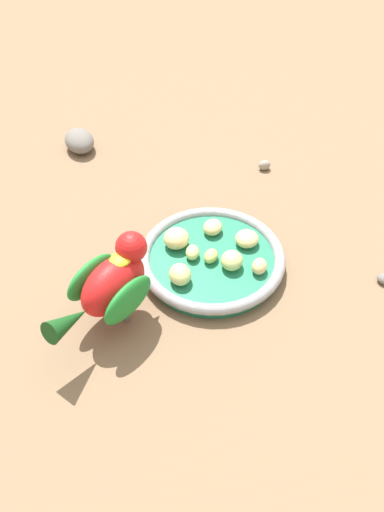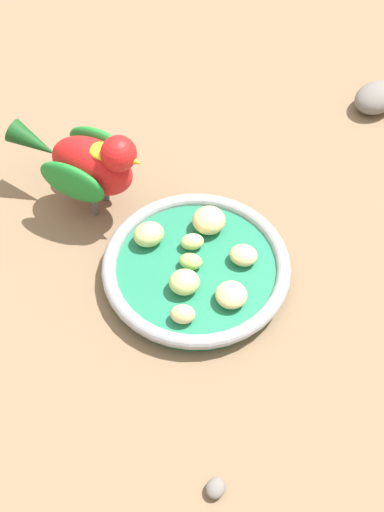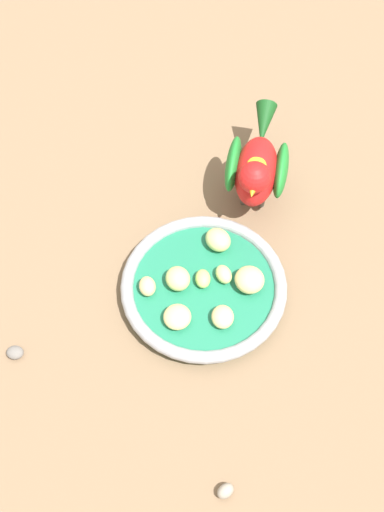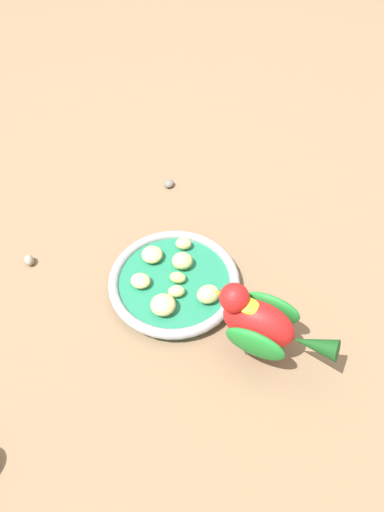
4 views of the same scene
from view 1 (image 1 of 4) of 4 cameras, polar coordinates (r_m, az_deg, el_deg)
name	(u,v)px [view 1 (image 1 of 4)]	position (r m, az deg, el deg)	size (l,w,h in m)	color
ground_plane	(208,276)	(0.84, 1.54, -1.93)	(4.00, 4.00, 0.00)	#7A6047
feeding_bowl	(213,260)	(0.84, 1.97, -0.36)	(0.21, 0.21, 0.03)	#1E7251
apple_piece_0	(176,238)	(0.85, -1.50, 1.68)	(0.04, 0.04, 0.03)	#E5C67F
apple_piece_1	(247,239)	(0.86, 5.23, 1.64)	(0.03, 0.03, 0.02)	#E5C67F
apple_piece_2	(213,256)	(0.83, 2.01, -0.04)	(0.03, 0.02, 0.02)	#B2CC66
apple_piece_3	(259,266)	(0.82, 6.42, -0.97)	(0.03, 0.02, 0.02)	#E5C67F
apple_piece_4	(213,227)	(0.87, 1.98, 2.75)	(0.03, 0.03, 0.02)	#E5C67F
apple_piece_5	(192,252)	(0.84, 0.05, 0.35)	(0.03, 0.02, 0.02)	#C6D17A
apple_piece_6	(232,260)	(0.82, 3.80, -0.42)	(0.03, 0.03, 0.02)	#C6D17A
apple_piece_7	(180,274)	(0.80, -1.14, -1.76)	(0.03, 0.03, 0.03)	#C6D17A
parrot	(111,284)	(0.74, -7.68, -2.66)	(0.17, 0.10, 0.12)	#59544C
rock_large	(79,141)	(1.08, -10.65, 10.69)	(0.06, 0.05, 0.03)	slate
pebble_0	(265,165)	(1.03, 6.90, 8.56)	(0.02, 0.01, 0.02)	gray
pebble_1	(384,279)	(0.87, 17.81, -2.10)	(0.02, 0.02, 0.01)	slate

